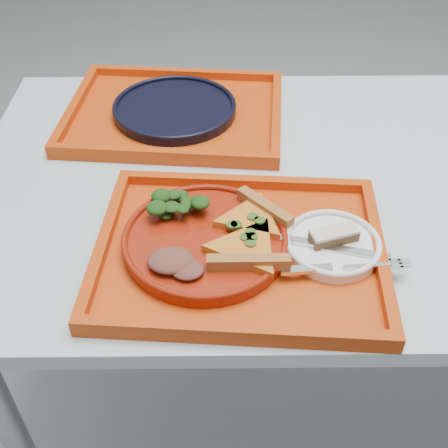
{
  "coord_description": "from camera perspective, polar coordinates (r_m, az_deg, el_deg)",
  "views": [
    {
      "loc": [
        -0.33,
        -0.84,
        1.38
      ],
      "look_at": [
        -0.33,
        -0.17,
        0.78
      ],
      "focal_mm": 45.0,
      "sensor_mm": 36.0,
      "label": 1
    }
  ],
  "objects": [
    {
      "name": "dessert_bar",
      "position": [
        0.89,
        11.1,
        -1.13
      ],
      "size": [
        0.08,
        0.05,
        0.02
      ],
      "rotation": [
        0.0,
        0.0,
        0.31
      ],
      "color": "#4C2E19",
      "rests_on": "side_plate"
    },
    {
      "name": "table",
      "position": [
        1.15,
        16.36,
        1.8
      ],
      "size": [
        1.6,
        0.8,
        0.75
      ],
      "color": "#AFBAC5",
      "rests_on": "ground"
    },
    {
      "name": "side_plate",
      "position": [
        0.9,
        10.92,
        -2.23
      ],
      "size": [
        0.15,
        0.15,
        0.01
      ],
      "primitive_type": "cylinder",
      "color": "white",
      "rests_on": "tray_main"
    },
    {
      "name": "fork",
      "position": [
        0.85,
        11.88,
        -4.3
      ],
      "size": [
        0.19,
        0.04,
        0.01
      ],
      "primitive_type": "cube",
      "rotation": [
        0.0,
        0.0,
        0.08
      ],
      "color": "silver",
      "rests_on": "side_plate"
    },
    {
      "name": "tray_main",
      "position": [
        0.89,
        1.63,
        -2.93
      ],
      "size": [
        0.47,
        0.38,
        0.01
      ],
      "primitive_type": "cube",
      "rotation": [
        0.0,
        0.0,
        -0.07
      ],
      "color": "#B53609",
      "rests_on": "table"
    },
    {
      "name": "salad_heap",
      "position": [
        0.93,
        -4.55,
        2.59
      ],
      "size": [
        0.08,
        0.07,
        0.04
      ],
      "primitive_type": "ellipsoid",
      "color": "black",
      "rests_on": "dinner_plate"
    },
    {
      "name": "dinner_plate",
      "position": [
        0.89,
        -1.93,
        -1.82
      ],
      "size": [
        0.26,
        0.26,
        0.02
      ],
      "primitive_type": "cylinder",
      "color": "maroon",
      "rests_on": "tray_main"
    },
    {
      "name": "knife",
      "position": [
        0.88,
        10.71,
        -2.26
      ],
      "size": [
        0.18,
        0.06,
        0.01
      ],
      "primitive_type": "cube",
      "rotation": [
        0.0,
        0.0,
        -0.26
      ],
      "color": "silver",
      "rests_on": "side_plate"
    },
    {
      "name": "meat_portion",
      "position": [
        0.83,
        -5.41,
        -3.72
      ],
      "size": [
        0.07,
        0.06,
        0.02
      ],
      "primitive_type": "ellipsoid",
      "color": "brown",
      "rests_on": "dinner_plate"
    },
    {
      "name": "tray_far",
      "position": [
        1.23,
        -4.99,
        10.92
      ],
      "size": [
        0.48,
        0.39,
        0.01
      ],
      "primitive_type": "cube",
      "rotation": [
        0.0,
        0.0,
        -0.09
      ],
      "color": "#B53609",
      "rests_on": "table"
    },
    {
      "name": "navy_plate",
      "position": [
        1.22,
        -5.03,
        11.48
      ],
      "size": [
        0.26,
        0.26,
        0.02
      ],
      "primitive_type": "cylinder",
      "color": "black",
      "rests_on": "tray_far"
    },
    {
      "name": "pizza_slice_a",
      "position": [
        0.85,
        2.4,
        -2.22
      ],
      "size": [
        0.12,
        0.14,
        0.02
      ],
      "primitive_type": null,
      "rotation": [
        0.0,
        0.0,
        1.57
      ],
      "color": "orange",
      "rests_on": "dinner_plate"
    },
    {
      "name": "pizza_slice_b",
      "position": [
        0.91,
        2.78,
        0.8
      ],
      "size": [
        0.17,
        0.17,
        0.02
      ],
      "primitive_type": null,
      "rotation": [
        0.0,
        0.0,
        3.89
      ],
      "color": "orange",
      "rests_on": "dinner_plate"
    },
    {
      "name": "ground",
      "position": [
        1.65,
        11.78,
        -16.46
      ],
      "size": [
        10.0,
        10.0,
        0.0
      ],
      "primitive_type": "plane",
      "color": "gray",
      "rests_on": "ground"
    }
  ]
}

